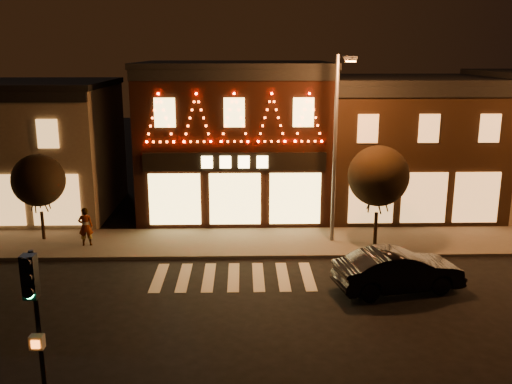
{
  "coord_description": "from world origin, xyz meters",
  "views": [
    {
      "loc": [
        0.4,
        -17.33,
        8.9
      ],
      "look_at": [
        0.91,
        4.0,
        3.54
      ],
      "focal_mm": 39.67,
      "sensor_mm": 36.0,
      "label": 1
    }
  ],
  "objects_px": {
    "dark_sedan": "(398,271)",
    "pedestrian": "(86,227)",
    "traffic_signal_near": "(34,308)",
    "streetlamp_mid": "(337,135)"
  },
  "relations": [
    {
      "from": "dark_sedan",
      "to": "pedestrian",
      "type": "relative_size",
      "value": 2.7
    },
    {
      "from": "traffic_signal_near",
      "to": "dark_sedan",
      "type": "xyz_separation_m",
      "value": [
        10.57,
        8.12,
        -2.49
      ]
    },
    {
      "from": "streetlamp_mid",
      "to": "pedestrian",
      "type": "distance_m",
      "value": 12.2
    },
    {
      "from": "pedestrian",
      "to": "streetlamp_mid",
      "type": "bearing_deg",
      "value": 173.25
    },
    {
      "from": "traffic_signal_near",
      "to": "pedestrian",
      "type": "xyz_separation_m",
      "value": [
        -2.53,
        13.15,
        -2.24
      ]
    },
    {
      "from": "traffic_signal_near",
      "to": "dark_sedan",
      "type": "distance_m",
      "value": 13.56
    },
    {
      "from": "dark_sedan",
      "to": "pedestrian",
      "type": "xyz_separation_m",
      "value": [
        -13.11,
        5.04,
        0.25
      ]
    },
    {
      "from": "traffic_signal_near",
      "to": "pedestrian",
      "type": "relative_size",
      "value": 2.48
    },
    {
      "from": "dark_sedan",
      "to": "pedestrian",
      "type": "bearing_deg",
      "value": 57.31
    },
    {
      "from": "traffic_signal_near",
      "to": "dark_sedan",
      "type": "relative_size",
      "value": 0.92
    }
  ]
}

